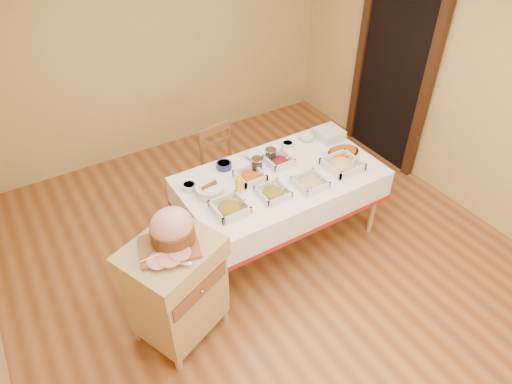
% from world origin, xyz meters
% --- Properties ---
extents(room_shell, '(5.00, 5.00, 5.00)m').
position_xyz_m(room_shell, '(0.00, 0.00, 1.30)').
color(room_shell, '#98592F').
rests_on(room_shell, ground).
extents(doorway, '(0.09, 1.10, 2.20)m').
position_xyz_m(doorway, '(2.20, 0.90, 1.11)').
color(doorway, black).
rests_on(doorway, ground).
extents(dining_table, '(1.82, 1.02, 0.76)m').
position_xyz_m(dining_table, '(0.30, 0.30, 0.60)').
color(dining_table, tan).
rests_on(dining_table, ground).
extents(butcher_cart, '(0.82, 0.76, 0.93)m').
position_xyz_m(butcher_cart, '(-0.97, -0.19, 0.53)').
color(butcher_cart, tan).
rests_on(butcher_cart, ground).
extents(dining_chair, '(0.46, 0.44, 0.91)m').
position_xyz_m(dining_chair, '(0.10, 1.03, 0.47)').
color(dining_chair, brown).
rests_on(dining_chair, ground).
extents(ham_on_board, '(0.43, 0.41, 0.29)m').
position_xyz_m(ham_on_board, '(-0.92, -0.15, 1.05)').
color(ham_on_board, brown).
rests_on(ham_on_board, butcher_cart).
extents(serving_dish_a, '(0.27, 0.27, 0.12)m').
position_xyz_m(serving_dish_a, '(-0.33, 0.10, 0.80)').
color(serving_dish_a, silver).
rests_on(serving_dish_a, dining_table).
extents(serving_dish_b, '(0.24, 0.24, 0.10)m').
position_xyz_m(serving_dish_b, '(0.08, 0.09, 0.79)').
color(serving_dish_b, silver).
rests_on(serving_dish_b, dining_table).
extents(serving_dish_c, '(0.25, 0.25, 0.10)m').
position_xyz_m(serving_dish_c, '(0.43, 0.04, 0.79)').
color(serving_dish_c, silver).
rests_on(serving_dish_c, dining_table).
extents(serving_dish_d, '(0.31, 0.31, 0.12)m').
position_xyz_m(serving_dish_d, '(0.84, 0.09, 0.80)').
color(serving_dish_d, silver).
rests_on(serving_dish_d, dining_table).
extents(serving_dish_e, '(0.24, 0.23, 0.11)m').
position_xyz_m(serving_dish_e, '(0.03, 0.38, 0.79)').
color(serving_dish_e, silver).
rests_on(serving_dish_e, dining_table).
extents(serving_dish_f, '(0.24, 0.23, 0.11)m').
position_xyz_m(serving_dish_f, '(0.38, 0.45, 0.79)').
color(serving_dish_f, silver).
rests_on(serving_dish_f, dining_table).
extents(small_bowl_left, '(0.12, 0.12, 0.06)m').
position_xyz_m(small_bowl_left, '(-0.49, 0.54, 0.79)').
color(small_bowl_left, silver).
rests_on(small_bowl_left, dining_table).
extents(small_bowl_mid, '(0.14, 0.14, 0.06)m').
position_xyz_m(small_bowl_mid, '(-0.09, 0.66, 0.79)').
color(small_bowl_mid, '#1B1D51').
rests_on(small_bowl_mid, dining_table).
extents(small_bowl_right, '(0.11, 0.11, 0.06)m').
position_xyz_m(small_bowl_right, '(0.61, 0.64, 0.79)').
color(small_bowl_right, silver).
rests_on(small_bowl_right, dining_table).
extents(bowl_white_imported, '(0.19, 0.19, 0.04)m').
position_xyz_m(bowl_white_imported, '(0.24, 0.66, 0.78)').
color(bowl_white_imported, silver).
rests_on(bowl_white_imported, dining_table).
extents(bowl_small_imported, '(0.20, 0.20, 0.05)m').
position_xyz_m(bowl_small_imported, '(0.85, 0.66, 0.78)').
color(bowl_small_imported, silver).
rests_on(bowl_small_imported, dining_table).
extents(preserve_jar_left, '(0.11, 0.11, 0.13)m').
position_xyz_m(preserve_jar_left, '(0.15, 0.47, 0.82)').
color(preserve_jar_left, silver).
rests_on(preserve_jar_left, dining_table).
extents(preserve_jar_right, '(0.11, 0.11, 0.14)m').
position_xyz_m(preserve_jar_right, '(0.34, 0.53, 0.82)').
color(preserve_jar_right, silver).
rests_on(preserve_jar_right, dining_table).
extents(mustard_bottle, '(0.06, 0.06, 0.19)m').
position_xyz_m(mustard_bottle, '(-0.15, 0.29, 0.84)').
color(mustard_bottle, gold).
rests_on(mustard_bottle, dining_table).
extents(bread_basket, '(0.24, 0.24, 0.11)m').
position_xyz_m(bread_basket, '(-0.37, 0.39, 0.81)').
color(bread_basket, silver).
rests_on(bread_basket, dining_table).
extents(plate_stack, '(0.25, 0.25, 0.09)m').
position_xyz_m(plate_stack, '(1.06, 0.57, 0.81)').
color(plate_stack, silver).
rests_on(plate_stack, dining_table).
extents(brass_platter, '(0.33, 0.23, 0.04)m').
position_xyz_m(brass_platter, '(0.99, 0.27, 0.78)').
color(brass_platter, gold).
rests_on(brass_platter, dining_table).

